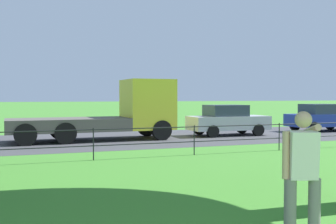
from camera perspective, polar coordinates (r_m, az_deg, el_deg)
street_strip at (r=18.60m, az=-13.39°, el=-3.94°), size 80.00×7.75×0.01m
park_fence at (r=12.85m, az=-10.32°, el=-3.68°), size 33.93×0.04×1.00m
person_thrower at (r=5.69m, az=18.13°, el=-8.15°), size 0.69×0.71×1.78m
flatbed_truck_center at (r=18.87m, az=-7.13°, el=-0.12°), size 7.35×2.55×2.75m
car_silver_left at (r=20.87m, az=8.26°, el=-1.11°), size 4.03×1.87×1.54m
car_blue_far_left at (r=24.67m, az=20.58°, el=-0.72°), size 4.03×1.86×1.54m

